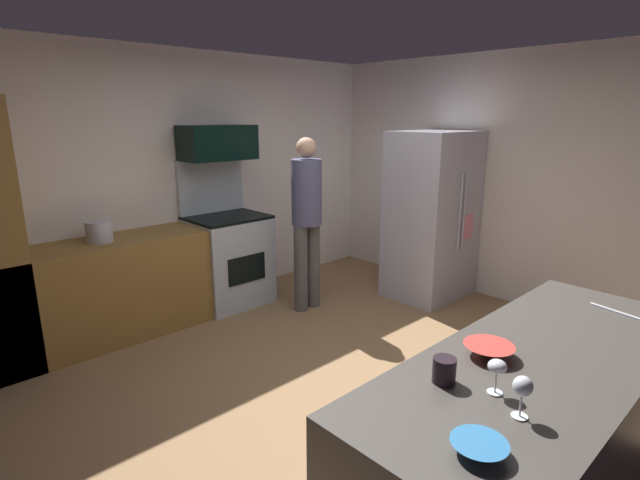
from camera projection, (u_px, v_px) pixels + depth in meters
name	position (u px, v px, depth m)	size (l,w,h in m)	color
ground_plane	(345.00, 382.00, 3.67)	(5.20, 4.80, 0.02)	olive
wall_back	(183.00, 181.00, 4.98)	(5.20, 0.12, 2.60)	silver
wall_right	(515.00, 180.00, 5.03)	(0.12, 4.80, 2.60)	silver
lower_cabinet_run	(118.00, 288.00, 4.34)	(2.40, 0.60, 0.90)	olive
oven_range	(228.00, 256.00, 5.10)	(0.76, 0.65, 1.52)	#B0BEC6
microwave	(218.00, 143.00, 4.87)	(0.74, 0.38, 0.35)	black
refrigerator	(432.00, 216.00, 5.25)	(0.88, 0.73, 1.80)	#B8B8C8
person_cook	(307.00, 215.00, 4.83)	(0.31, 0.30, 1.76)	#545454
counter_island	(532.00, 440.00, 2.31)	(2.18, 0.80, 0.90)	#45413B
mixing_bowl_large	(489.00, 351.00, 2.18)	(0.23, 0.23, 0.06)	#D13C33
mixing_bowl_small	(479.00, 448.00, 1.55)	(0.19, 0.19, 0.04)	teal
wine_glass_near	(523.00, 388.00, 1.72)	(0.07, 0.07, 0.16)	silver
wine_glass_mid	(497.00, 369.00, 1.87)	(0.07, 0.07, 0.14)	silver
mug_coffee	(444.00, 370.00, 1.97)	(0.10, 0.10, 0.11)	black
knife_chef	(616.00, 311.00, 2.68)	(0.29, 0.02, 0.01)	#B7BABF
stock_pot	(99.00, 231.00, 4.14)	(0.22, 0.22, 0.19)	silver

